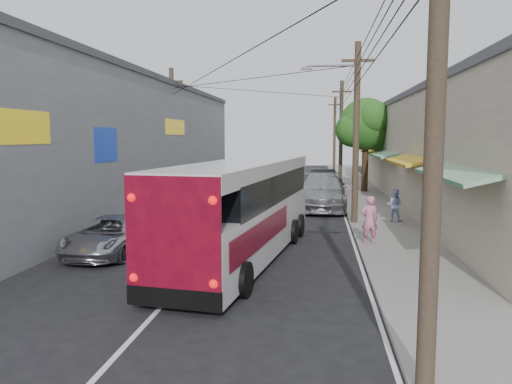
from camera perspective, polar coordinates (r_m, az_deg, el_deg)
ground at (r=10.79m, az=-13.14°, el=-15.14°), size 120.00×120.00×0.00m
sidewalk at (r=29.80m, az=12.72°, el=-1.27°), size 3.00×80.00×0.12m
building_right at (r=32.28m, az=20.48°, el=4.56°), size 7.09×40.00×6.25m
building_left at (r=29.94m, az=-16.72°, el=5.55°), size 7.20×36.00×7.25m
utility_poles at (r=29.73m, az=6.32°, el=6.69°), size 11.80×45.28×8.00m
street_tree at (r=35.58m, az=12.56°, el=7.39°), size 4.40×4.00×6.60m
coach_bus at (r=16.05m, az=-1.37°, el=-1.90°), size 3.71×11.07×3.13m
jeepney at (r=17.51m, az=-16.21°, el=-4.78°), size 2.19×4.54×1.25m
parked_suv at (r=27.45m, az=7.57°, el=0.01°), size 2.75×6.45×1.85m
parked_car_mid at (r=33.78m, az=8.84°, el=0.69°), size 1.70×3.86×1.29m
parked_car_far at (r=36.54m, az=7.74°, el=1.35°), size 2.26×4.95×1.57m
pedestrian_near at (r=18.23m, az=12.83°, el=-3.12°), size 0.71×0.55×1.72m
pedestrian_far at (r=23.30m, az=15.56°, el=-1.47°), size 0.86×0.76×1.47m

